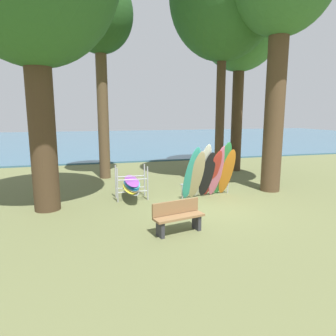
% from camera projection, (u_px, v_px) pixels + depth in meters
% --- Properties ---
extents(ground_plane, '(80.00, 80.00, 0.00)m').
position_uv_depth(ground_plane, '(210.00, 206.00, 10.51)').
color(ground_plane, '#60663D').
extents(lake_water, '(80.00, 36.00, 0.10)m').
position_uv_depth(lake_water, '(120.00, 139.00, 37.11)').
color(lake_water, '#38607A').
rests_on(lake_water, ground).
extents(tree_mid_behind, '(4.44, 4.44, 10.45)m').
position_uv_depth(tree_mid_behind, '(241.00, 23.00, 15.69)').
color(tree_mid_behind, '#42301E').
rests_on(tree_mid_behind, ground).
extents(tree_far_left_back, '(3.08, 3.08, 9.40)m').
position_uv_depth(tree_far_left_back, '(99.00, 18.00, 13.77)').
color(tree_far_left_back, brown).
rests_on(tree_far_left_back, ground).
extents(leaning_board_pile, '(2.23, 1.28, 2.15)m').
position_uv_depth(leaning_board_pile, '(210.00, 173.00, 11.28)').
color(leaning_board_pile, '#38B2AD').
rests_on(leaning_board_pile, ground).
extents(board_storage_rack, '(1.15, 2.13, 1.25)m').
position_uv_depth(board_storage_rack, '(131.00, 184.00, 11.26)').
color(board_storage_rack, '#9EA0A5').
rests_on(board_storage_rack, ground).
extents(park_bench, '(1.46, 0.72, 0.85)m').
position_uv_depth(park_bench, '(178.00, 216.00, 8.09)').
color(park_bench, '#2D2D33').
rests_on(park_bench, ground).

